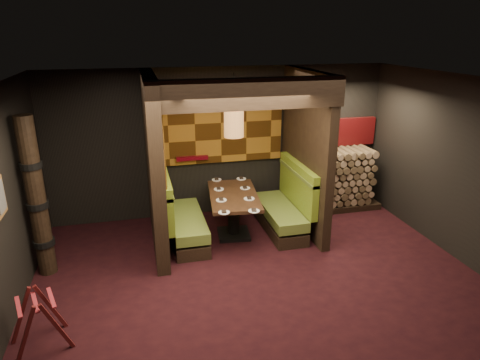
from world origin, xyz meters
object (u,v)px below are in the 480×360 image
Objects in this scene: booth_bench_right at (285,208)px; totem_column at (37,199)px; luggage_rack at (38,319)px; pendant_lamp at (234,123)px; firewood_stack at (337,179)px; booth_bench_left at (181,219)px; dining_table at (234,207)px.

totem_column is at bearing -172.14° from booth_bench_right.
pendant_lamp is at bearing 37.41° from luggage_rack.
luggage_rack is at bearing -142.59° from pendant_lamp.
booth_bench_right is 0.92× the size of firewood_stack.
booth_bench_right is 0.67× the size of totem_column.
dining_table is (0.92, -0.05, 0.16)m from booth_bench_left.
firewood_stack is (2.33, 0.75, 0.06)m from dining_table.
booth_bench_left and booth_bench_right have the same top height.
pendant_lamp is 1.34× the size of luggage_rack.
firewood_stack is (1.35, 0.70, 0.21)m from booth_bench_right.
luggage_rack is 0.45× the size of firewood_stack.
booth_bench_left is at bearing -167.83° from firewood_stack.
dining_table is 0.66× the size of totem_column.
booth_bench_right is 1.54m from firewood_stack.
pendant_lamp reaches higher than luggage_rack.
firewood_stack is (5.13, 2.95, 0.25)m from luggage_rack.
luggage_rack is (-2.81, -2.20, -0.20)m from dining_table.
luggage_rack is (-1.89, -2.25, -0.04)m from booth_bench_left.
totem_column is (-0.20, 1.70, 0.83)m from luggage_rack.
luggage_rack is 0.32× the size of totem_column.
booth_bench_right reaches higher than dining_table.
totem_column reaches higher than dining_table.
firewood_stack is at bearing 13.19° from totem_column.
booth_bench_right is at bearing 30.76° from luggage_rack.
booth_bench_left is 1.89m from booth_bench_right.
pendant_lamp reaches higher than firewood_stack.
firewood_stack reaches higher than luggage_rack.
pendant_lamp reaches higher than dining_table.
pendant_lamp reaches higher than booth_bench_left.
booth_bench_left is 2.30m from totem_column.
booth_bench_left is 0.92× the size of firewood_stack.
totem_column reaches higher than luggage_rack.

